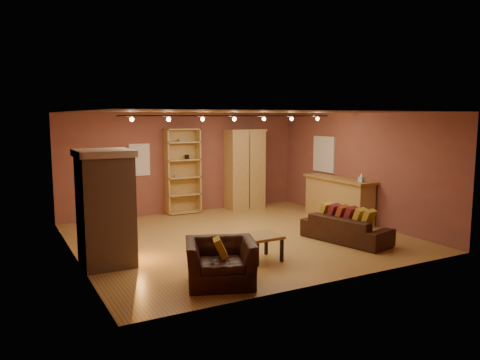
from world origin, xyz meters
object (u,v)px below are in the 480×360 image
armchair (220,255)px  coffee_table (262,238)px  armoire (245,169)px  bar_counter (338,198)px  loveseat (346,223)px  bookcase (182,170)px  fireplace (106,208)px

armchair → coffee_table: bearing=52.8°
armoire → bar_counter: bearing=-60.8°
loveseat → bookcase: bearing=10.0°
armchair → bar_counter: bearing=51.5°
bar_counter → loveseat: (-1.31, -1.82, -0.16)m
armoire → loveseat: bearing=-88.5°
coffee_table → loveseat: bearing=6.9°
bookcase → armoire: size_ratio=1.02×
fireplace → bar_counter: (6.24, 1.01, -0.50)m
fireplace → loveseat: (4.93, -0.81, -0.66)m
bookcase → armoire: bearing=-5.1°
loveseat → armchair: bearing=92.6°
armoire → coffee_table: armoire is taller
fireplace → armchair: 2.40m
bookcase → loveseat: size_ratio=1.17×
fireplace → armoire: 5.99m
bar_counter → coffee_table: bearing=-149.7°
bookcase → loveseat: bookcase is taller
bookcase → armchair: (-1.51, -5.59, -0.72)m
fireplace → coffee_table: fireplace is taller
bookcase → loveseat: 5.03m
fireplace → coffee_table: size_ratio=3.20×
bookcase → armchair: size_ratio=1.84×
bookcase → bar_counter: 4.35m
coffee_table → bar_counter: bearing=30.3°
fireplace → armchair: (1.39, -1.87, -0.57)m
fireplace → bar_counter: 6.34m
bookcase → armoire: bookcase is taller
fireplace → armoire: size_ratio=0.91×
fireplace → loveseat: fireplace is taller
loveseat → armoire: bearing=-12.5°
armoire → loveseat: size_ratio=1.15×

